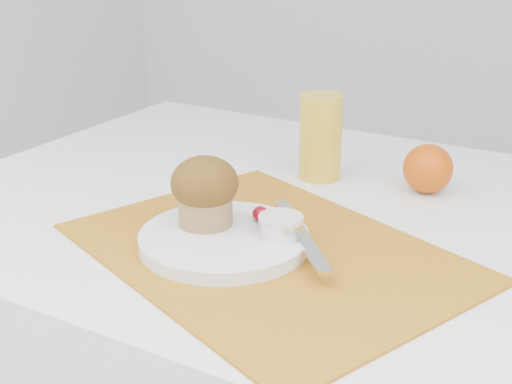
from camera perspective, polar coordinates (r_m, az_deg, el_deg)
The scene contains 10 objects.
placemat at distance 0.89m, azimuth 0.90°, elevation -4.82°, with size 0.48×0.35×0.00m, color #AC6C17.
plate at distance 0.90m, azimuth -2.57°, elevation -3.82°, with size 0.21×0.21×0.02m, color white.
ramekin at distance 0.88m, azimuth 2.00°, elevation -2.84°, with size 0.05×0.05×0.02m, color silver.
cream at distance 0.88m, azimuth 2.01°, elevation -2.14°, with size 0.06×0.06×0.01m, color silver.
raspberry_near at distance 0.93m, azimuth 0.36°, elevation -1.73°, with size 0.02×0.02×0.02m, color #570208.
raspberry_far at distance 0.91m, azimuth 0.87°, elevation -2.20°, with size 0.02×0.02×0.02m, color #5A0218.
butter_knife at distance 0.89m, azimuth 3.64°, elevation -3.38°, with size 0.21×0.02×0.01m, color silver.
orange at distance 1.10m, azimuth 13.59°, elevation 1.83°, with size 0.07×0.07×0.07m, color #C74D07.
juice_glass at distance 1.13m, azimuth 5.19°, elevation 4.41°, with size 0.07×0.07×0.14m, color gold.
muffin at distance 0.91m, azimuth -4.12°, elevation 0.15°, with size 0.09×0.09×0.09m.
Camera 1 is at (0.37, -0.80, 1.15)m, focal length 50.00 mm.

